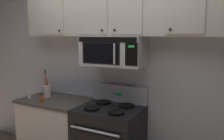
{
  "coord_description": "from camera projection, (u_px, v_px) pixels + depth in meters",
  "views": [
    {
      "loc": [
        1.25,
        -1.95,
        1.76
      ],
      "look_at": [
        0.0,
        0.49,
        1.35
      ],
      "focal_mm": 37.17,
      "sensor_mm": 36.0,
      "label": 1
    }
  ],
  "objects": [
    {
      "name": "salt_shaker",
      "position": [
        29.0,
        95.0,
        3.19
      ],
      "size": [
        0.05,
        0.05,
        0.1
      ],
      "color": "white",
      "rests_on": "counter_segment"
    },
    {
      "name": "back_wall",
      "position": [
        122.0,
        67.0,
        3.04
      ],
      "size": [
        5.2,
        0.1,
        2.7
      ],
      "primitive_type": "cube",
      "color": "silver",
      "rests_on": "ground_plane"
    },
    {
      "name": "spice_jar",
      "position": [
        42.0,
        98.0,
        3.03
      ],
      "size": [
        0.05,
        0.05,
        0.11
      ],
      "color": "#C64C19",
      "rests_on": "counter_segment"
    },
    {
      "name": "utensil_crock_cream",
      "position": [
        47.0,
        90.0,
        3.26
      ],
      "size": [
        0.12,
        0.12,
        0.39
      ],
      "color": "beige",
      "rests_on": "counter_segment"
    },
    {
      "name": "over_range_microwave",
      "position": [
        114.0,
        51.0,
        2.78
      ],
      "size": [
        0.76,
        0.43,
        0.35
      ],
      "color": "#B7BABF"
    },
    {
      "name": "upper_cabinets",
      "position": [
        115.0,
        13.0,
        2.74
      ],
      "size": [
        2.5,
        0.36,
        0.55
      ],
      "color": "#BCB7AD"
    },
    {
      "name": "counter_segment",
      "position": [
        57.0,
        130.0,
        3.23
      ],
      "size": [
        0.93,
        0.65,
        0.9
      ],
      "color": "white",
      "rests_on": "ground_plane"
    }
  ]
}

